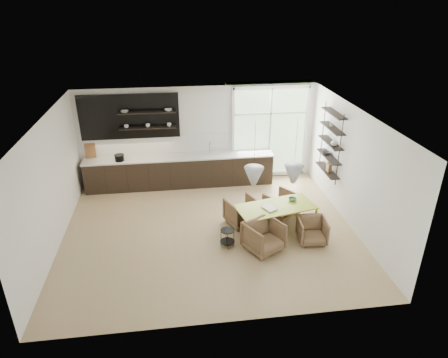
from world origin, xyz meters
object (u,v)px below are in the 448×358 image
at_px(armchair_back_left, 242,212).
at_px(wire_stool, 227,236).
at_px(dining_table, 276,208).
at_px(armchair_front_right, 312,231).
at_px(armchair_front_left, 264,236).
at_px(armchair_back_right, 280,205).

relative_size(armchair_back_left, wire_stool, 1.71).
height_order(dining_table, armchair_front_right, dining_table).
bearing_deg(armchair_front_left, dining_table, 29.25).
distance_m(armchair_back_right, armchair_front_right, 1.32).
height_order(dining_table, wire_stool, dining_table).
bearing_deg(armchair_front_left, armchair_front_right, -21.27).
bearing_deg(armchair_back_left, wire_stool, 40.97).
height_order(armchair_front_right, wire_stool, armchair_front_right).
relative_size(armchair_front_left, wire_stool, 1.80).
xyz_separation_m(armchair_back_left, armchair_front_left, (0.29, -1.19, 0.02)).
bearing_deg(armchair_back_right, armchair_front_left, 27.68).
distance_m(armchair_back_left, armchair_front_right, 1.80).
distance_m(dining_table, wire_stool, 1.37).
xyz_separation_m(dining_table, armchair_front_right, (0.74, -0.56, -0.34)).
xyz_separation_m(armchair_back_right, wire_stool, (-1.55, -1.17, -0.05)).
distance_m(armchair_front_left, armchair_front_right, 1.20).
height_order(dining_table, armchair_back_right, dining_table).
xyz_separation_m(armchair_front_left, wire_stool, (-0.79, 0.25, -0.07)).
bearing_deg(wire_stool, armchair_back_left, 62.23).
xyz_separation_m(armchair_back_left, armchair_back_right, (1.06, 0.23, -0.01)).
distance_m(dining_table, armchair_back_left, 0.92).
xyz_separation_m(dining_table, armchair_back_right, (0.32, 0.69, -0.31)).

